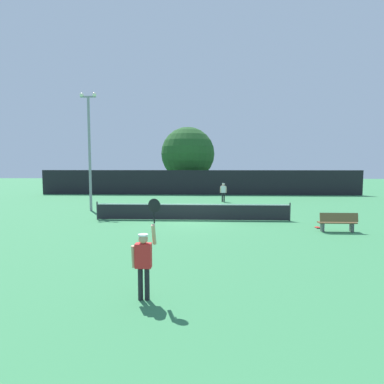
{
  "coord_description": "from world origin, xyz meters",
  "views": [
    {
      "loc": [
        0.85,
        -18.43,
        3.21
      ],
      "look_at": [
        -0.19,
        3.94,
        1.34
      ],
      "focal_mm": 29.59,
      "sensor_mm": 36.0,
      "label": 1
    }
  ],
  "objects": [
    {
      "name": "player_serving",
      "position": [
        -0.63,
        -11.14,
        1.06
      ],
      "size": [
        0.68,
        0.39,
        2.43
      ],
      "color": "red",
      "rests_on": "ground"
    },
    {
      "name": "perimeter_fence",
      "position": [
        0.0,
        16.34,
        1.35
      ],
      "size": [
        35.28,
        0.12,
        2.71
      ],
      "primitive_type": "cube",
      "color": "black",
      "rests_on": "ground"
    },
    {
      "name": "tennis_ball",
      "position": [
        0.23,
        2.3,
        0.03
      ],
      "size": [
        0.07,
        0.07,
        0.07
      ],
      "primitive_type": "sphere",
      "color": "#CCE033",
      "rests_on": "ground"
    },
    {
      "name": "tennis_net",
      "position": [
        0.0,
        0.0,
        0.51
      ],
      "size": [
        11.45,
        0.08,
        1.07
      ],
      "color": "#232328",
      "rests_on": "ground"
    },
    {
      "name": "large_tree",
      "position": [
        -1.51,
        20.98,
        4.65
      ],
      "size": [
        6.61,
        6.61,
        7.96
      ],
      "color": "brown",
      "rests_on": "ground"
    },
    {
      "name": "light_pole",
      "position": [
        -7.41,
        3.61,
        4.69
      ],
      "size": [
        1.18,
        0.28,
        8.25
      ],
      "color": "gray",
      "rests_on": "ground"
    },
    {
      "name": "parked_car_near",
      "position": [
        2.48,
        23.23,
        0.78
      ],
      "size": [
        2.09,
        4.28,
        1.69
      ],
      "rotation": [
        0.0,
        0.0,
        -0.05
      ],
      "color": "red",
      "rests_on": "ground"
    },
    {
      "name": "courtside_bench",
      "position": [
        7.2,
        -3.0,
        0.48
      ],
      "size": [
        1.8,
        0.44,
        0.95
      ],
      "color": "brown",
      "rests_on": "ground"
    },
    {
      "name": "parked_car_far",
      "position": [
        9.91,
        23.02,
        0.78
      ],
      "size": [
        2.21,
        4.33,
        1.69
      ],
      "rotation": [
        0.0,
        0.0,
        -0.08
      ],
      "color": "#B7B7BC",
      "rests_on": "ground"
    },
    {
      "name": "player_receiving",
      "position": [
        2.31,
        9.47,
        1.01
      ],
      "size": [
        0.57,
        0.24,
        1.65
      ],
      "rotation": [
        0.0,
        0.0,
        3.14
      ],
      "color": "white",
      "rests_on": "ground"
    },
    {
      "name": "ground_plane",
      "position": [
        0.0,
        0.0,
        0.0
      ],
      "size": [
        120.0,
        120.0,
        0.0
      ],
      "primitive_type": "plane",
      "color": "#387F4C"
    },
    {
      "name": "parked_car_mid",
      "position": [
        6.7,
        23.58,
        0.78
      ],
      "size": [
        2.1,
        4.29,
        1.69
      ],
      "rotation": [
        0.0,
        0.0,
        0.05
      ],
      "color": "red",
      "rests_on": "ground"
    },
    {
      "name": "spare_racket",
      "position": [
        6.61,
        -1.97,
        0.02
      ],
      "size": [
        0.28,
        0.52,
        0.04
      ],
      "color": "black",
      "rests_on": "ground"
    }
  ]
}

